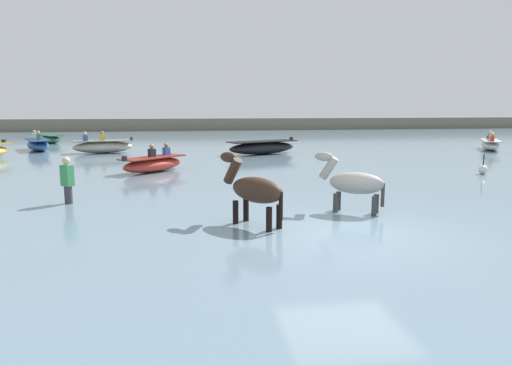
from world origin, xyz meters
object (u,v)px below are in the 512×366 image
at_px(boat_near_starboard, 103,146).
at_px(person_spectator_far, 68,186).
at_px(horse_lead_grey, 353,185).
at_px(boat_distant_west, 50,139).
at_px(boat_far_inshore, 38,145).
at_px(boat_mid_outer, 153,164).
at_px(channel_buoy, 483,169).
at_px(horse_trailing_dark_bay, 254,192).
at_px(boat_mid_channel, 491,145).
at_px(boat_distant_east, 262,148).

distance_m(boat_near_starboard, person_spectator_far, 13.23).
xyz_separation_m(horse_lead_grey, person_spectator_far, (-6.92, 2.05, -0.21)).
distance_m(boat_distant_west, boat_near_starboard, 8.69).
relative_size(boat_distant_west, boat_far_inshore, 0.74).
relative_size(boat_distant_west, boat_mid_outer, 0.99).
height_order(person_spectator_far, channel_buoy, person_spectator_far).
height_order(horse_trailing_dark_bay, boat_distant_west, horse_trailing_dark_bay).
xyz_separation_m(horse_lead_grey, channel_buoy, (6.94, 5.21, -0.49)).
relative_size(boat_mid_channel, channel_buoy, 4.03).
relative_size(boat_distant_east, boat_mid_channel, 1.31).
bearing_deg(horse_trailing_dark_bay, person_spectator_far, 147.00).
distance_m(boat_distant_east, boat_mid_outer, 7.70).
bearing_deg(horse_lead_grey, channel_buoy, 36.92).
bearing_deg(person_spectator_far, boat_distant_west, 106.48).
height_order(boat_distant_west, channel_buoy, channel_buoy).
bearing_deg(horse_trailing_dark_bay, channel_buoy, 32.69).
height_order(boat_far_inshore, person_spectator_far, person_spectator_far).
bearing_deg(horse_lead_grey, boat_mid_outer, 123.97).
xyz_separation_m(horse_trailing_dark_bay, boat_distant_west, (-10.50, 23.37, -0.46)).
bearing_deg(horse_lead_grey, boat_near_starboard, 118.61).
distance_m(horse_lead_grey, boat_mid_outer, 9.23).
distance_m(boat_far_inshore, boat_mid_outer, 11.82).
relative_size(boat_far_inshore, person_spectator_far, 2.14).
bearing_deg(boat_distant_west, boat_near_starboard, -57.44).
height_order(horse_trailing_dark_bay, boat_near_starboard, horse_trailing_dark_bay).
bearing_deg(horse_trailing_dark_bay, boat_mid_outer, 107.53).
relative_size(boat_mid_channel, person_spectator_far, 1.87).
relative_size(horse_trailing_dark_bay, boat_distant_west, 0.74).
relative_size(boat_distant_west, boat_mid_channel, 0.85).
distance_m(boat_distant_west, person_spectator_far, 21.36).
distance_m(boat_distant_west, channel_buoy, 26.39).
bearing_deg(horse_lead_grey, person_spectator_far, 163.46).
bearing_deg(boat_far_inshore, boat_mid_channel, -7.71).
bearing_deg(boat_distant_west, boat_far_inshore, -81.30).
distance_m(boat_near_starboard, boat_mid_outer, 8.18).
bearing_deg(boat_mid_outer, boat_near_starboard, 112.57).
distance_m(horse_lead_grey, boat_near_starboard, 17.33).
distance_m(boat_distant_east, boat_far_inshore, 12.74).
relative_size(horse_lead_grey, boat_mid_channel, 0.60).
bearing_deg(person_spectator_far, horse_lead_grey, -16.54).
distance_m(boat_near_starboard, boat_far_inshore, 4.33).
distance_m(horse_lead_grey, channel_buoy, 8.70).
bearing_deg(boat_near_starboard, horse_lead_grey, -61.39).
xyz_separation_m(horse_trailing_dark_bay, channel_buoy, (9.42, 6.04, -0.55)).
distance_m(horse_lead_grey, horse_trailing_dark_bay, 2.61).
bearing_deg(boat_mid_outer, boat_mid_channel, 18.29).
distance_m(boat_near_starboard, boat_mid_channel, 21.59).
height_order(boat_distant_east, boat_far_inshore, boat_far_inshore).
height_order(boat_mid_channel, channel_buoy, boat_mid_channel).
height_order(boat_near_starboard, boat_mid_channel, boat_near_starboard).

